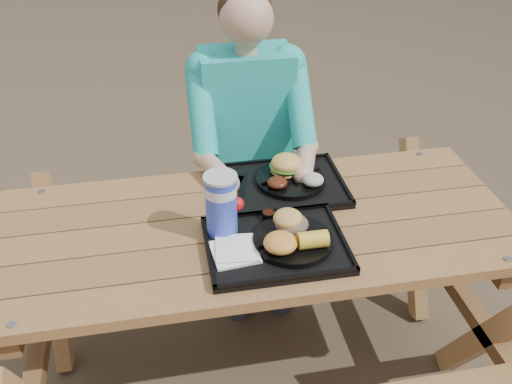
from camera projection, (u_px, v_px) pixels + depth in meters
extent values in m
plane|color=#999999|center=(256.00, 366.00, 2.38)|extent=(60.00, 60.00, 0.00)
cube|color=black|center=(276.00, 246.00, 1.85)|extent=(0.45, 0.35, 0.02)
cube|color=black|center=(283.00, 186.00, 2.14)|extent=(0.45, 0.35, 0.02)
cylinder|color=black|center=(293.00, 240.00, 1.84)|extent=(0.26, 0.26, 0.02)
cylinder|color=black|center=(291.00, 179.00, 2.14)|extent=(0.26, 0.26, 0.02)
cube|color=white|center=(235.00, 251.00, 1.80)|extent=(0.16, 0.16, 0.02)
cylinder|color=#1B34D0|center=(221.00, 206.00, 1.84)|extent=(0.10, 0.10, 0.21)
cylinder|color=black|center=(269.00, 215.00, 1.94)|extent=(0.05, 0.05, 0.03)
cylinder|color=gold|center=(282.00, 214.00, 1.95)|extent=(0.04, 0.04, 0.03)
ellipsoid|color=#F1A63F|center=(281.00, 243.00, 1.77)|extent=(0.11, 0.11, 0.05)
cube|color=black|center=(241.00, 187.00, 2.11)|extent=(0.08, 0.17, 0.01)
ellipsoid|color=#511F10|center=(277.00, 183.00, 2.07)|extent=(0.07, 0.07, 0.03)
ellipsoid|color=beige|center=(313.00, 180.00, 2.08)|extent=(0.08, 0.08, 0.04)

